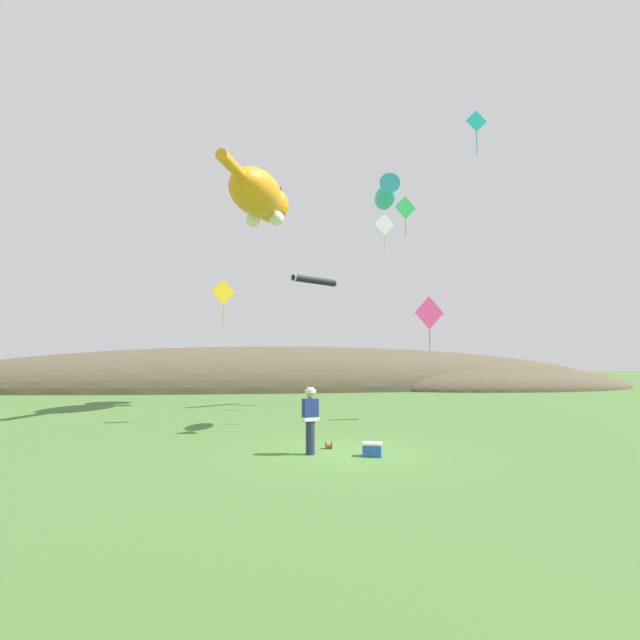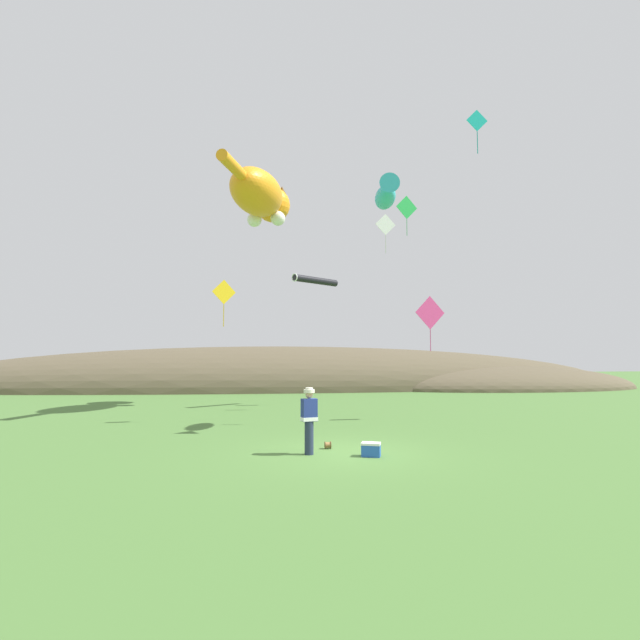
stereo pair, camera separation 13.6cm
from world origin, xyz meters
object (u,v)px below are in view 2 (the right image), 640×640
kite_giant_cat (261,197)px  kite_fish_windsock (386,195)px  festival_attendant (309,418)px  kite_tube_streamer (315,280)px  kite_diamond_pink (430,313)px  kite_diamond_teal (477,121)px  kite_diamond_green (407,208)px  picnic_cooler (371,449)px  kite_spool (328,445)px  kite_diamond_white (385,225)px  kite_diamond_gold (224,293)px

kite_giant_cat → kite_fish_windsock: size_ratio=2.94×
festival_attendant → kite_tube_streamer: 13.90m
festival_attendant → kite_giant_cat: 15.74m
kite_diamond_pink → kite_diamond_teal: (1.36, -1.85, 7.42)m
kite_diamond_green → kite_diamond_pink: bearing=-98.7°
kite_fish_windsock → kite_diamond_green: size_ratio=1.27×
kite_fish_windsock → kite_diamond_green: 8.56m
kite_diamond_pink → kite_tube_streamer: bearing=122.8°
kite_diamond_pink → kite_diamond_green: bearing=81.3°
picnic_cooler → kite_diamond_green: (5.05, 12.42, 10.37)m
picnic_cooler → kite_spool: bearing=128.3°
kite_diamond_white → kite_diamond_teal: (2.22, -5.47, 2.78)m
kite_diamond_white → kite_diamond_green: bearing=48.8°
kite_tube_streamer → festival_attendant: bearing=-98.0°
kite_diamond_gold → kite_diamond_pink: (8.45, -0.35, -0.75)m
kite_diamond_pink → kite_diamond_white: kite_diamond_white is taller
kite_diamond_green → kite_diamond_pink: size_ratio=0.95×
kite_diamond_white → kite_tube_streamer: bearing=140.4°
kite_diamond_pink → kite_diamond_white: size_ratio=1.17×
kite_giant_cat → picnic_cooler: bearing=-77.8°
kite_spool → kite_giant_cat: bearing=98.9°
kite_tube_streamer → kite_diamond_gold: (-4.43, -5.88, -1.46)m
kite_diamond_gold → kite_diamond_pink: kite_diamond_gold is taller
kite_diamond_green → festival_attendant: bearing=-119.1°
festival_attendant → kite_diamond_pink: (5.78, 6.36, 3.44)m
kite_diamond_teal → kite_tube_streamer: bearing=123.6°
festival_attendant → kite_diamond_teal: kite_diamond_teal is taller
kite_diamond_pink → kite_spool: bearing=-132.6°
kite_spool → kite_fish_windsock: size_ratio=0.08×
festival_attendant → kite_spool: bearing=50.0°
festival_attendant → kite_tube_streamer: kite_tube_streamer is taller
kite_tube_streamer → kite_diamond_pink: (4.01, -6.22, -2.21)m
kite_diamond_green → kite_diamond_teal: 7.56m
kite_fish_windsock → kite_tube_streamer: (-1.60, 8.31, -2.01)m
picnic_cooler → kite_diamond_pink: size_ratio=0.25×
kite_giant_cat → kite_diamond_gold: 8.06m
kite_tube_streamer → kite_diamond_pink: bearing=-57.2°
kite_spool → kite_tube_streamer: size_ratio=0.08×
picnic_cooler → kite_diamond_gold: kite_diamond_gold is taller
kite_giant_cat → kite_diamond_green: 7.80m
kite_diamond_gold → kite_diamond_green: size_ratio=0.86×
kite_giant_cat → kite_diamond_teal: (8.29, -7.65, 0.93)m
kite_spool → kite_diamond_teal: 13.92m
picnic_cooler → kite_giant_cat: bearing=102.2°
kite_spool → kite_diamond_white: (4.29, 9.23, 8.92)m
kite_giant_cat → kite_diamond_white: bearing=-19.8°
kite_fish_windsock → kite_tube_streamer: 8.70m
kite_diamond_white → kite_diamond_teal: 6.53m
kite_diamond_white → kite_diamond_pink: bearing=-76.5°
kite_tube_streamer → kite_diamond_green: kite_diamond_green is taller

